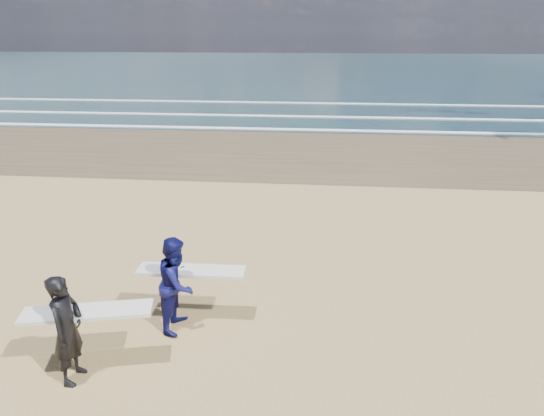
# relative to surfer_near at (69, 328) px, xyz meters

# --- Properties ---
(ocean) EXTENTS (220.00, 100.00, 0.02)m
(ocean) POSITION_rel_surfer_near_xyz_m (19.45, 71.56, -1.00)
(ocean) COLOR #1B333B
(ocean) RESTS_ON ground
(surfer_near) EXTENTS (2.26, 1.22, 1.99)m
(surfer_near) POSITION_rel_surfer_near_xyz_m (0.00, 0.00, 0.00)
(surfer_near) COLOR black
(surfer_near) RESTS_ON ground
(surfer_far) EXTENTS (2.21, 1.13, 1.96)m
(surfer_far) POSITION_rel_surfer_near_xyz_m (1.38, 1.73, -0.02)
(surfer_far) COLOR #0D0F4B
(surfer_far) RESTS_ON ground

